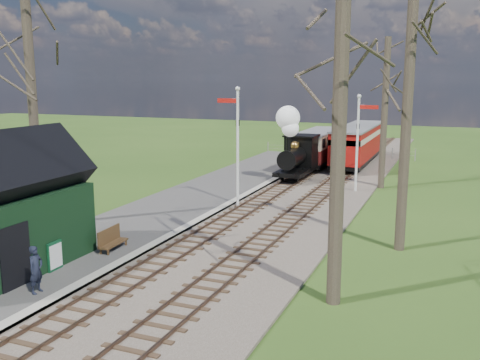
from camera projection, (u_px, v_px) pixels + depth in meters
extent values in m
plane|color=#2D4D18|center=(14.00, 356.00, 12.94)|extent=(140.00, 140.00, 0.00)
ellipsoid|color=#385B23|center=(199.00, 224.00, 79.55)|extent=(57.60, 36.00, 16.20)
ellipsoid|color=#385B23|center=(450.00, 265.00, 71.77)|extent=(70.40, 44.00, 19.80)
ellipsoid|color=#385B23|center=(327.00, 229.00, 82.67)|extent=(64.00, 40.00, 18.00)
cube|color=brown|center=(306.00, 188.00, 32.47)|extent=(8.00, 60.00, 0.10)
cube|color=brown|center=(278.00, 184.00, 33.12)|extent=(0.07, 60.00, 0.12)
cube|color=brown|center=(293.00, 185.00, 32.75)|extent=(0.07, 60.00, 0.12)
cube|color=#38281C|center=(285.00, 186.00, 32.94)|extent=(1.60, 60.00, 0.09)
cube|color=brown|center=(319.00, 187.00, 32.16)|extent=(0.07, 60.00, 0.12)
cube|color=brown|center=(335.00, 189.00, 31.79)|extent=(0.07, 60.00, 0.12)
cube|color=#38281C|center=(327.00, 189.00, 31.98)|extent=(1.60, 60.00, 0.09)
cube|color=#474442|center=(171.00, 209.00, 26.96)|extent=(5.00, 44.00, 0.20)
cube|color=#B2AD9E|center=(213.00, 214.00, 26.10)|extent=(0.40, 44.00, 0.21)
cube|color=black|center=(2.00, 233.00, 17.89)|extent=(3.00, 6.00, 2.60)
cube|color=black|center=(15.00, 257.00, 16.47)|extent=(0.06, 1.20, 2.00)
cylinder|color=silver|center=(238.00, 150.00, 27.20)|extent=(0.14, 0.14, 6.00)
sphere|color=silver|center=(238.00, 89.00, 26.61)|extent=(0.24, 0.24, 0.24)
cube|color=#B7140F|center=(228.00, 101.00, 26.93)|extent=(1.10, 0.08, 0.22)
cube|color=black|center=(238.00, 123.00, 26.93)|extent=(0.18, 0.06, 0.30)
cylinder|color=silver|center=(357.00, 146.00, 30.85)|extent=(0.14, 0.14, 5.50)
sphere|color=silver|center=(359.00, 96.00, 30.32)|extent=(0.24, 0.24, 0.24)
cube|color=#B7140F|center=(369.00, 107.00, 30.23)|extent=(1.10, 0.08, 0.22)
cube|color=black|center=(358.00, 126.00, 30.64)|extent=(0.18, 0.06, 0.30)
cylinder|color=#382D23|center=(33.00, 105.00, 22.80)|extent=(0.41, 0.41, 11.00)
cylinder|color=#382D23|center=(340.00, 101.00, 14.87)|extent=(0.42, 0.42, 12.00)
cylinder|color=#382D23|center=(406.00, 122.00, 20.04)|extent=(0.40, 0.40, 10.00)
cylinder|color=#382D23|center=(384.00, 114.00, 31.90)|extent=(0.39, 0.39, 9.00)
cube|color=slate|center=(338.00, 148.00, 45.45)|extent=(12.60, 0.02, 0.01)
cube|color=slate|center=(338.00, 152.00, 45.50)|extent=(12.60, 0.02, 0.02)
cylinder|color=slate|center=(338.00, 151.00, 45.49)|extent=(0.08, 0.08, 1.00)
cube|color=black|center=(296.00, 171.00, 34.87)|extent=(1.80, 4.24, 0.26)
cylinder|color=black|center=(293.00, 157.00, 34.11)|extent=(1.17, 2.75, 1.17)
cube|color=black|center=(301.00, 152.00, 35.82)|extent=(1.91, 1.69, 2.12)
cylinder|color=black|center=(288.00, 145.00, 32.97)|extent=(0.30, 0.30, 0.85)
sphere|color=#C28538|center=(295.00, 145.00, 34.26)|extent=(0.55, 0.55, 0.55)
sphere|color=white|center=(290.00, 128.00, 32.74)|extent=(1.06, 1.06, 1.06)
sphere|color=white|center=(288.00, 118.00, 32.79)|extent=(1.48, 1.48, 1.48)
cylinder|color=black|center=(282.00, 175.00, 33.92)|extent=(0.11, 0.68, 0.68)
cylinder|color=black|center=(298.00, 176.00, 33.55)|extent=(0.11, 0.68, 0.68)
cube|color=black|center=(318.00, 159.00, 40.35)|extent=(2.01, 7.41, 0.32)
cube|color=#561413|center=(318.00, 151.00, 40.23)|extent=(2.12, 7.41, 0.95)
cube|color=beige|center=(318.00, 139.00, 40.05)|extent=(2.12, 7.41, 0.95)
cube|color=slate|center=(319.00, 131.00, 39.95)|extent=(2.22, 7.63, 0.13)
cube|color=black|center=(351.00, 163.00, 38.77)|extent=(2.10, 5.54, 0.33)
cube|color=#980F0C|center=(351.00, 153.00, 38.65)|extent=(2.22, 5.54, 1.00)
cube|color=beige|center=(352.00, 140.00, 38.46)|extent=(2.22, 5.54, 1.00)
cube|color=slate|center=(352.00, 132.00, 38.35)|extent=(2.33, 5.76, 0.13)
cube|color=black|center=(363.00, 153.00, 43.77)|extent=(2.10, 5.54, 0.33)
cube|color=#980F0C|center=(364.00, 145.00, 43.65)|extent=(2.22, 5.54, 1.00)
cube|color=beige|center=(364.00, 133.00, 43.46)|extent=(2.22, 5.54, 1.00)
cube|color=slate|center=(364.00, 126.00, 43.36)|extent=(2.33, 5.76, 0.13)
cube|color=#0E4223|center=(55.00, 256.00, 18.08)|extent=(0.09, 0.68, 1.00)
cube|color=silver|center=(56.00, 256.00, 18.06)|extent=(0.03, 0.59, 0.82)
cube|color=#48301A|center=(114.00, 243.00, 20.28)|extent=(0.49, 1.48, 0.06)
cube|color=#48301A|center=(109.00, 236.00, 20.29)|extent=(0.13, 1.46, 0.63)
cube|color=#48301A|center=(107.00, 252.00, 19.68)|extent=(0.06, 0.06, 0.21)
cube|color=#48301A|center=(120.00, 242.00, 20.93)|extent=(0.06, 0.06, 0.21)
imported|color=#191D2E|center=(36.00, 269.00, 16.11)|extent=(0.38, 0.56, 1.47)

